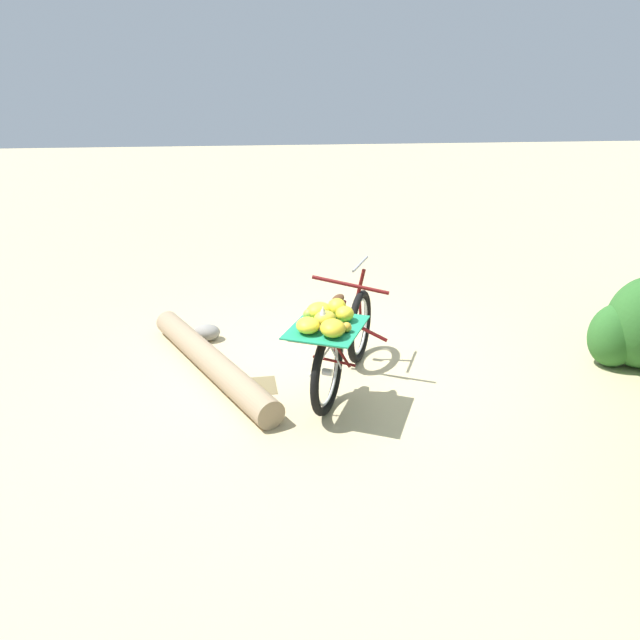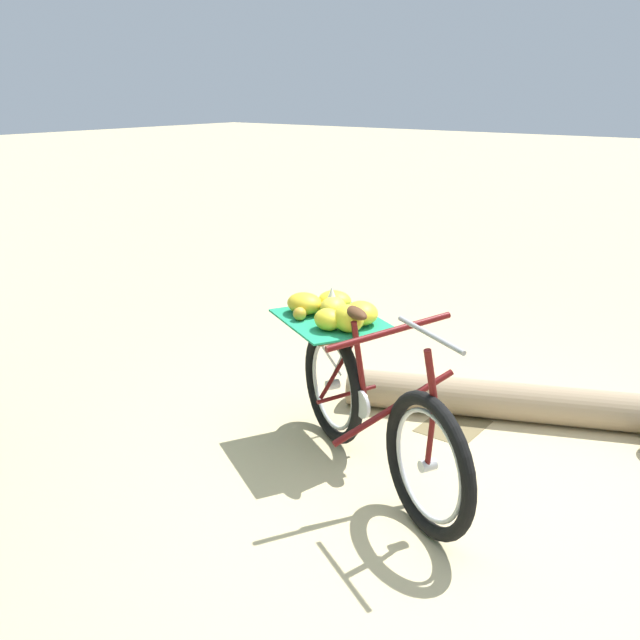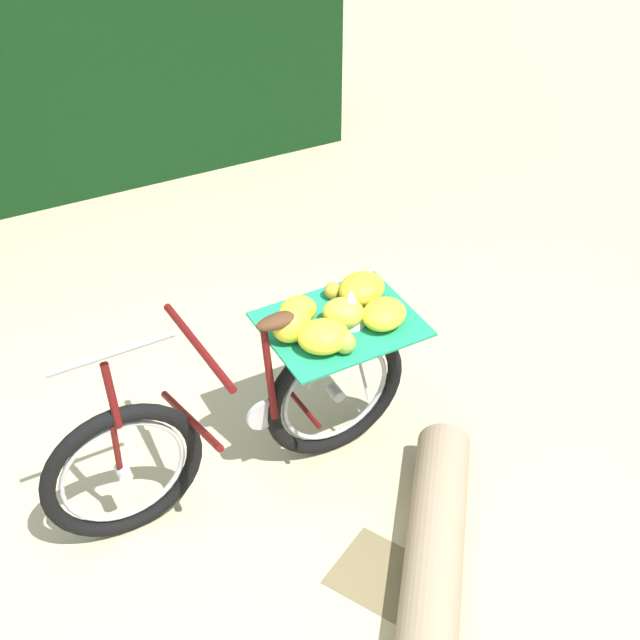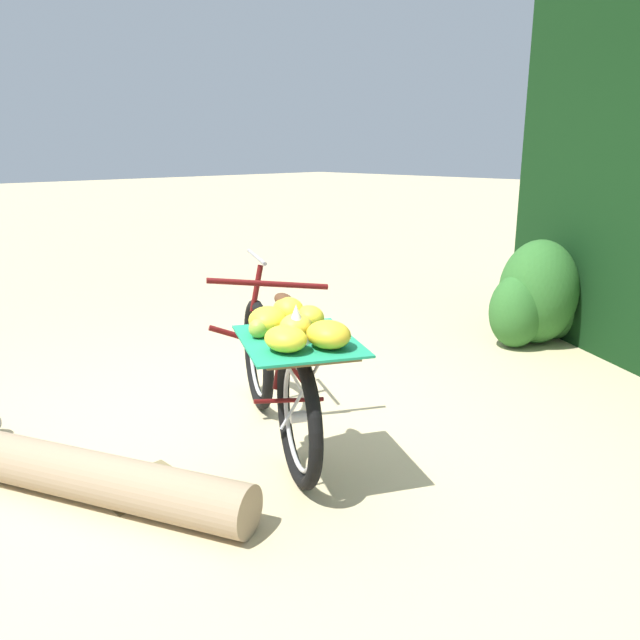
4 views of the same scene
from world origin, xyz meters
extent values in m
plane|color=#C6B284|center=(0.00, 0.00, 0.00)|extent=(60.00, 60.00, 0.00)
torus|color=black|center=(0.17, 0.26, 0.36)|extent=(0.41, 0.68, 0.73)
torus|color=#B7B7BC|center=(0.17, 0.26, 0.36)|extent=(0.29, 0.51, 0.57)
cylinder|color=#B7B7BC|center=(0.17, 0.26, 0.36)|extent=(0.10, 0.09, 0.06)
torus|color=black|center=(-0.32, -0.66, 0.36)|extent=(0.41, 0.68, 0.73)
torus|color=#B7B7BC|center=(-0.32, -0.66, 0.36)|extent=(0.29, 0.51, 0.57)
cylinder|color=#B7B7BC|center=(-0.32, -0.66, 0.36)|extent=(0.10, 0.09, 0.06)
cylinder|color=#590F0F|center=(0.02, -0.02, 0.53)|extent=(0.64, 0.36, 0.30)
cylinder|color=#590F0F|center=(-0.01, -0.09, 0.92)|extent=(0.65, 0.37, 0.11)
cylinder|color=#590F0F|center=(-0.16, -0.36, 0.64)|extent=(0.12, 0.08, 0.49)
cylinder|color=#590F0F|center=(-0.23, -0.50, 0.38)|extent=(0.35, 0.20, 0.05)
cylinder|color=#590F0F|center=(-0.25, -0.53, 0.59)|extent=(0.29, 0.17, 0.47)
cylinder|color=#590F0F|center=(0.18, 0.27, 0.52)|extent=(0.06, 0.05, 0.30)
cylinder|color=#590F0F|center=(0.17, 0.25, 0.81)|extent=(0.10, 0.08, 0.30)
cylinder|color=gray|center=(0.15, 0.23, 1.02)|extent=(0.27, 0.47, 0.02)
ellipsoid|color=#4C2D19|center=(-0.19, -0.42, 0.91)|extent=(0.18, 0.24, 0.06)
cylinder|color=#B7B7BC|center=(-0.14, -0.33, 0.40)|extent=(0.09, 0.15, 0.16)
cylinder|color=#B7B7BC|center=(-0.28, -0.58, 0.56)|extent=(0.19, 0.11, 0.39)
cylinder|color=#B7B7BC|center=(-0.38, -0.76, 0.56)|extent=(0.22, 0.13, 0.39)
cube|color=brown|center=(-0.33, -0.68, 0.76)|extent=(0.67, 0.74, 0.02)
cube|color=#1E8C60|center=(-0.33, -0.68, 0.78)|extent=(0.80, 0.85, 0.01)
ellipsoid|color=gold|center=(-0.32, -0.88, 0.85)|extent=(0.23, 0.26, 0.13)
ellipsoid|color=yellow|center=(-0.35, -0.68, 0.85)|extent=(0.24, 0.23, 0.13)
ellipsoid|color=yellow|center=(-0.21, -0.47, 0.86)|extent=(0.18, 0.20, 0.16)
ellipsoid|color=yellow|center=(-0.17, -0.59, 0.84)|extent=(0.20, 0.22, 0.12)
ellipsoid|color=yellow|center=(-0.36, -0.49, 0.85)|extent=(0.29, 0.29, 0.13)
ellipsoid|color=yellow|center=(-0.50, -0.78, 0.84)|extent=(0.20, 0.23, 0.12)
sphere|color=gold|center=(-0.36, -0.64, 0.83)|extent=(0.10, 0.10, 0.10)
sphere|color=gold|center=(-0.20, -0.82, 0.82)|extent=(0.08, 0.08, 0.08)
sphere|color=#8CAD38|center=(-0.45, -0.53, 0.83)|extent=(0.10, 0.10, 0.10)
cone|color=white|center=(-0.37, -0.71, 0.87)|extent=(0.19, 0.19, 0.19)
cylinder|color=#9E8466|center=(-1.30, 0.23, 0.13)|extent=(1.22, 2.32, 0.25)
ellipsoid|color=#2D6628|center=(2.85, -0.33, 0.46)|extent=(0.73, 0.66, 0.92)
ellipsoid|color=#2D6628|center=(2.60, -0.27, 0.32)|extent=(0.50, 0.45, 0.64)
ellipsoid|color=#2D6628|center=(3.08, -0.39, 0.30)|extent=(0.46, 0.41, 0.60)
cylinder|color=#4C3823|center=(2.85, -0.33, 0.09)|extent=(0.07, 0.07, 0.18)
cube|color=olive|center=(-0.92, -0.13, 0.00)|extent=(0.44, 0.36, 0.01)
camera|label=1|loc=(-1.07, -4.69, 2.45)|focal=31.16mm
camera|label=2|loc=(2.83, 1.62, 2.09)|focal=38.99mm
camera|label=3|loc=(-2.07, 2.11, 3.42)|focal=53.09mm
camera|label=4|loc=(-2.33, -2.86, 1.68)|focal=35.76mm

